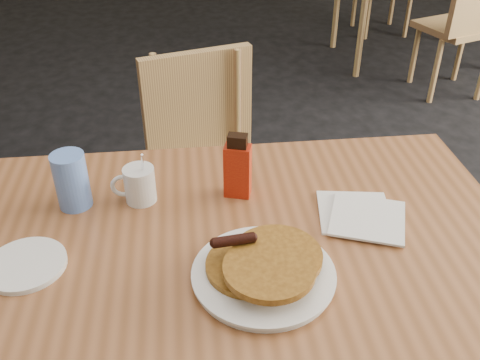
% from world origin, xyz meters
% --- Properties ---
extents(main_table, '(1.37, 0.94, 0.75)m').
position_xyz_m(main_table, '(-0.00, -0.06, 0.71)').
color(main_table, brown).
rests_on(main_table, floor).
extents(chair_main_far, '(0.49, 0.50, 0.88)m').
position_xyz_m(chair_main_far, '(-0.02, 0.69, 0.53)').
color(chair_main_far, tan).
rests_on(chair_main_far, floor).
extents(chair_neighbor_near, '(0.51, 0.52, 0.90)m').
position_xyz_m(chair_neighbor_near, '(1.71, 2.14, 0.53)').
color(chair_neighbor_near, tan).
rests_on(chair_neighbor_near, floor).
extents(pancake_plate, '(0.29, 0.29, 0.09)m').
position_xyz_m(pancake_plate, '(0.05, -0.16, 0.77)').
color(pancake_plate, silver).
rests_on(pancake_plate, main_table).
extents(coffee_mug, '(0.11, 0.08, 0.14)m').
position_xyz_m(coffee_mug, '(-0.20, 0.14, 0.80)').
color(coffee_mug, silver).
rests_on(coffee_mug, main_table).
extents(syrup_bottle, '(0.07, 0.06, 0.17)m').
position_xyz_m(syrup_bottle, '(0.04, 0.14, 0.83)').
color(syrup_bottle, maroon).
rests_on(syrup_bottle, main_table).
extents(napkin_stack, '(0.23, 0.24, 0.01)m').
position_xyz_m(napkin_stack, '(0.31, 0.00, 0.76)').
color(napkin_stack, silver).
rests_on(napkin_stack, main_table).
extents(blue_tumbler, '(0.10, 0.10, 0.14)m').
position_xyz_m(blue_tumbler, '(-0.36, 0.14, 0.82)').
color(blue_tumbler, '#5B82D6').
rests_on(blue_tumbler, main_table).
extents(side_saucer, '(0.21, 0.21, 0.01)m').
position_xyz_m(side_saucer, '(-0.43, -0.07, 0.76)').
color(side_saucer, silver).
rests_on(side_saucer, main_table).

